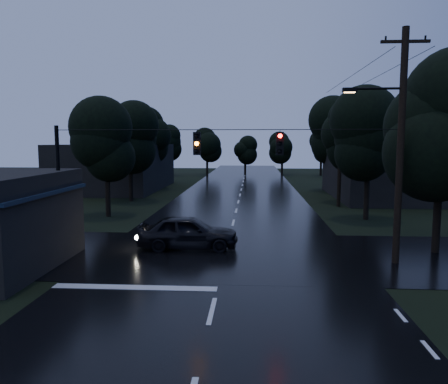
# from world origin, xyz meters

# --- Properties ---
(main_road) EXTENTS (12.00, 120.00, 0.02)m
(main_road) POSITION_xyz_m (0.00, 30.00, 0.00)
(main_road) COLOR black
(main_road) RESTS_ON ground
(cross_street) EXTENTS (60.00, 9.00, 0.02)m
(cross_street) POSITION_xyz_m (0.00, 12.00, 0.00)
(cross_street) COLOR black
(cross_street) RESTS_ON ground
(building_far_right) EXTENTS (10.00, 14.00, 4.40)m
(building_far_right) POSITION_xyz_m (14.00, 34.00, 2.20)
(building_far_right) COLOR black
(building_far_right) RESTS_ON ground
(building_far_left) EXTENTS (10.00, 16.00, 5.00)m
(building_far_left) POSITION_xyz_m (-14.00, 40.00, 2.50)
(building_far_left) COLOR black
(building_far_left) RESTS_ON ground
(utility_pole_main) EXTENTS (3.50, 0.30, 10.00)m
(utility_pole_main) POSITION_xyz_m (7.41, 11.00, 5.26)
(utility_pole_main) COLOR black
(utility_pole_main) RESTS_ON ground
(utility_pole_far) EXTENTS (2.00, 0.30, 7.50)m
(utility_pole_far) POSITION_xyz_m (8.30, 28.00, 3.88)
(utility_pole_far) COLOR black
(utility_pole_far) RESTS_ON ground
(anchor_pole_left) EXTENTS (0.18, 0.18, 6.00)m
(anchor_pole_left) POSITION_xyz_m (-7.50, 11.00, 3.00)
(anchor_pole_left) COLOR black
(anchor_pole_left) RESTS_ON ground
(span_signals) EXTENTS (15.00, 0.37, 1.12)m
(span_signals) POSITION_xyz_m (0.56, 10.99, 5.24)
(span_signals) COLOR black
(span_signals) RESTS_ON ground
(tree_corner_near) EXTENTS (4.48, 4.48, 9.44)m
(tree_corner_near) POSITION_xyz_m (10.00, 13.00, 5.99)
(tree_corner_near) COLOR black
(tree_corner_near) RESTS_ON ground
(tree_left_a) EXTENTS (3.92, 3.92, 8.26)m
(tree_left_a) POSITION_xyz_m (-9.00, 22.00, 5.24)
(tree_left_a) COLOR black
(tree_left_a) RESTS_ON ground
(tree_left_b) EXTENTS (4.20, 4.20, 8.85)m
(tree_left_b) POSITION_xyz_m (-9.60, 30.00, 5.62)
(tree_left_b) COLOR black
(tree_left_b) RESTS_ON ground
(tree_left_c) EXTENTS (4.48, 4.48, 9.44)m
(tree_left_c) POSITION_xyz_m (-10.20, 40.00, 5.99)
(tree_left_c) COLOR black
(tree_left_c) RESTS_ON ground
(tree_right_a) EXTENTS (4.20, 4.20, 8.85)m
(tree_right_a) POSITION_xyz_m (9.00, 22.00, 5.62)
(tree_right_a) COLOR black
(tree_right_a) RESTS_ON ground
(tree_right_b) EXTENTS (4.48, 4.48, 9.44)m
(tree_right_b) POSITION_xyz_m (9.60, 30.00, 5.99)
(tree_right_b) COLOR black
(tree_right_b) RESTS_ON ground
(tree_right_c) EXTENTS (4.76, 4.76, 10.03)m
(tree_right_c) POSITION_xyz_m (10.20, 40.00, 6.37)
(tree_right_c) COLOR black
(tree_right_c) RESTS_ON ground
(car) EXTENTS (5.01, 2.21, 1.68)m
(car) POSITION_xyz_m (-1.93, 12.97, 0.84)
(car) COLOR black
(car) RESTS_ON ground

